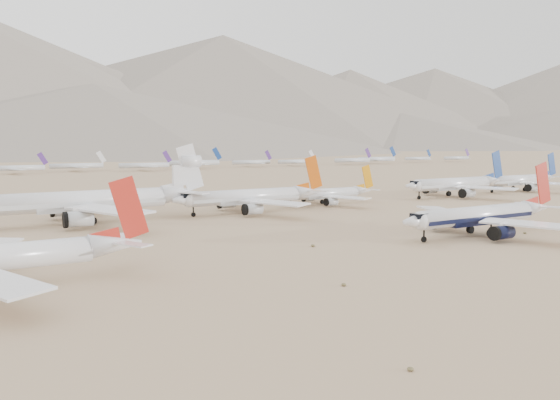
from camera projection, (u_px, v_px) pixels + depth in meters
name	position (u px, v px, depth m)	size (l,w,h in m)	color
ground	(462.00, 244.00, 121.96)	(7000.00, 7000.00, 0.00)	#8F7353
main_airliner	(483.00, 215.00, 133.77)	(49.77, 48.61, 17.56)	white
row2_navy_widebody	(457.00, 184.00, 224.47)	(53.06, 51.88, 18.88)	white
row2_gold_tail	(327.00, 194.00, 197.44)	(39.47, 38.60, 14.05)	white
row2_orange_tail	(252.00, 197.00, 175.21)	(50.91, 49.81, 18.16)	white
row2_white_trijet	(95.00, 200.00, 153.44)	(62.80, 61.37, 22.25)	white
row2_blue_far	(520.00, 180.00, 250.80)	(49.27, 48.18, 17.51)	white
distant_storage_row	(163.00, 164.00, 429.36)	(663.80, 60.80, 15.46)	silver
mountain_range	(23.00, 81.00, 1550.01)	(7354.00, 3024.00, 470.00)	slate
foothills	(255.00, 122.00, 1322.73)	(4637.50, 1395.00, 155.00)	slate
desert_scrub	(479.00, 275.00, 92.74)	(233.60, 121.67, 0.63)	brown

